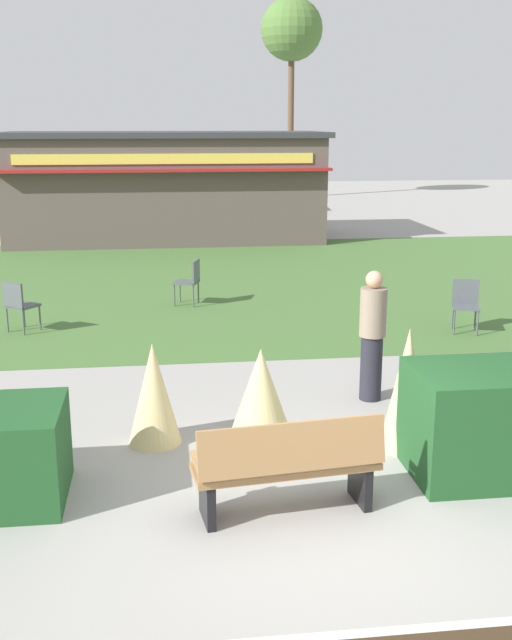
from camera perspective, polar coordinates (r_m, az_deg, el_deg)
ground_plane at (r=7.16m, az=4.74°, el=-14.66°), size 80.00×80.00×0.00m
lawn_patch at (r=17.31m, az=-2.59°, el=2.89°), size 36.00×12.00×0.01m
park_bench at (r=7.04m, az=2.38°, el=-10.79°), size 1.75×0.72×0.95m
ornamental_grass_behind_left at (r=8.49m, az=11.15°, el=-5.07°), size 0.56×0.56×1.36m
ornamental_grass_behind_right at (r=8.39m, az=0.36°, el=-5.86°), size 0.79×0.79×1.13m
ornamental_grass_behind_center at (r=8.58m, az=-7.60°, el=-5.44°), size 0.59×0.59×1.16m
food_kiosk at (r=23.61m, az=-6.73°, el=9.86°), size 9.49×4.11×3.20m
cafe_chair_west at (r=13.53m, az=15.31°, el=1.36°), size 0.55×0.55×0.89m
cafe_chair_center at (r=13.58m, az=-17.24°, el=1.26°), size 0.62×0.62×0.89m
cafe_chair_north at (r=15.01m, az=-4.88°, el=3.09°), size 0.55×0.55×0.89m
person_strolling at (r=9.85m, az=8.64°, el=-1.11°), size 0.34×0.34×1.69m
parked_car_west_slot at (r=31.30m, az=-9.22°, el=9.11°), size 4.36×2.37×1.20m
parked_car_center_slot at (r=31.51m, az=-0.23°, el=9.33°), size 4.35×2.35×1.20m
tree_left_bg at (r=37.00m, az=2.67°, el=20.62°), size 2.80×2.80×8.94m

